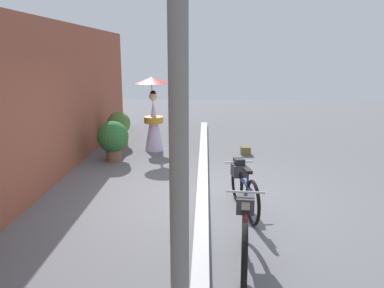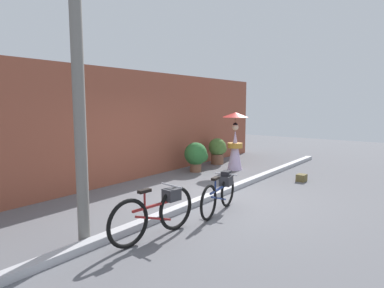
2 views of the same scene
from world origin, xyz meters
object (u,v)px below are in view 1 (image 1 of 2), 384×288
at_px(bicycle_near_officer, 245,232).
at_px(potted_plant_small, 119,127).
at_px(utility_pole, 178,61).
at_px(person_with_parasol, 153,113).
at_px(backpack_on_pavement, 246,150).
at_px(bicycle_far_side, 243,185).
at_px(potted_plant_by_door, 114,138).

relative_size(bicycle_near_officer, potted_plant_small, 1.88).
height_order(bicycle_near_officer, utility_pole, utility_pole).
height_order(person_with_parasol, backpack_on_pavement, person_with_parasol).
relative_size(potted_plant_small, backpack_on_pavement, 3.24).
bearing_deg(bicycle_far_side, potted_plant_by_door, 43.27).
height_order(person_with_parasol, potted_plant_by_door, person_with_parasol).
relative_size(bicycle_near_officer, utility_pole, 0.36).
height_order(person_with_parasol, utility_pole, utility_pole).
height_order(potted_plant_small, utility_pole, utility_pole).
bearing_deg(potted_plant_small, bicycle_far_side, -146.71).
height_order(potted_plant_by_door, utility_pole, utility_pole).
xyz_separation_m(potted_plant_by_door, backpack_on_pavement, (0.70, -3.15, -0.43)).
bearing_deg(backpack_on_pavement, bicycle_near_officer, 174.16).
relative_size(bicycle_near_officer, potted_plant_by_door, 1.86).
bearing_deg(bicycle_near_officer, potted_plant_by_door, 29.30).
xyz_separation_m(bicycle_near_officer, backpack_on_pavement, (5.34, -0.55, -0.32)).
distance_m(bicycle_near_officer, potted_plant_by_door, 5.32).
relative_size(bicycle_near_officer, person_with_parasol, 0.93).
distance_m(bicycle_near_officer, utility_pole, 2.27).
bearing_deg(backpack_on_pavement, person_with_parasol, 81.43).
bearing_deg(bicycle_near_officer, bicycle_far_side, -4.56).
height_order(potted_plant_by_door, potted_plant_small, potted_plant_by_door).
bearing_deg(person_with_parasol, potted_plant_small, 62.34).
relative_size(potted_plant_by_door, potted_plant_small, 1.01).
height_order(bicycle_near_officer, potted_plant_by_door, potted_plant_by_door).
xyz_separation_m(person_with_parasol, utility_pole, (-6.56, -1.10, 1.42)).
xyz_separation_m(potted_plant_by_door, potted_plant_small, (1.58, 0.21, -0.01)).
distance_m(bicycle_near_officer, bicycle_far_side, 1.73).
bearing_deg(utility_pole, backpack_on_pavement, -11.41).
bearing_deg(utility_pole, potted_plant_by_door, 19.03).
distance_m(potted_plant_small, utility_pole, 7.62).
bearing_deg(potted_plant_by_door, utility_pole, -160.97).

